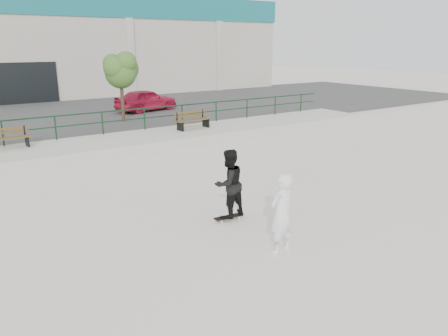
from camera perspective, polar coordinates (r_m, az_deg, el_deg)
ground at (r=10.48m, az=-0.34°, el=-8.75°), size 120.00×120.00×0.00m
ledge at (r=18.65m, az=-16.97°, el=2.44°), size 30.00×3.00×0.50m
parking_strip at (r=26.75m, az=-22.65°, el=5.83°), size 60.00×14.00×0.50m
railing at (r=19.69m, az=-18.38°, el=5.96°), size 28.00×0.06×1.03m
bench_left at (r=18.63m, az=-26.55°, el=3.46°), size 1.74×0.58×0.79m
bench_right at (r=20.74m, az=-4.14°, el=6.26°), size 1.83×0.69×0.82m
tree at (r=23.11m, az=-13.33°, el=12.46°), size 1.99×1.76×3.53m
red_car at (r=26.71m, az=-10.14°, el=8.75°), size 4.04×2.28×1.30m
skateboard at (r=11.32m, az=0.62°, el=-6.42°), size 0.80×0.27×0.09m
standing_skater at (r=11.01m, az=0.63°, el=-2.05°), size 0.93×0.77×1.77m
seated_skater at (r=9.42m, az=7.54°, el=-5.94°), size 0.69×0.50×1.78m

